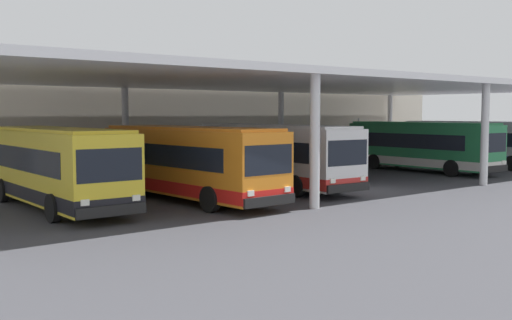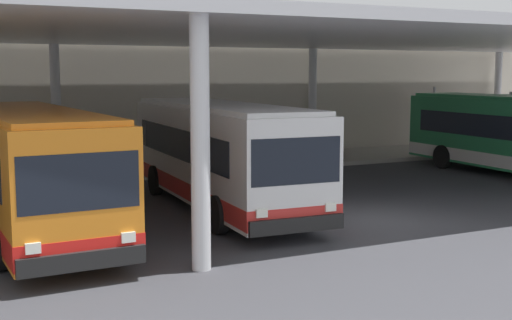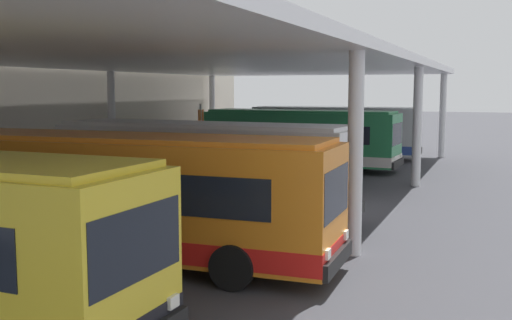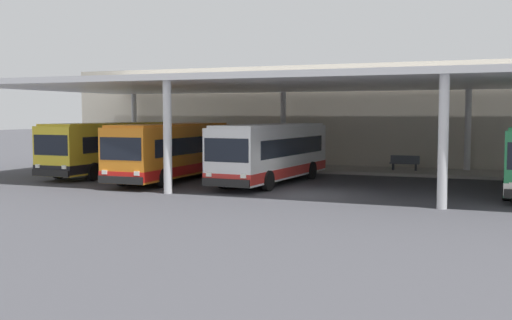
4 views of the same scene
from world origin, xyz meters
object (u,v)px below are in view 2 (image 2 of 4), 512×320
at_px(bus_middle_bay, 219,154).
at_px(banner_sign, 434,115).
at_px(bench_waiting, 262,149).
at_px(bus_second_bay, 31,169).

bearing_deg(bus_middle_bay, banner_sign, 26.93).
relative_size(bench_waiting, banner_sign, 0.56).
bearing_deg(banner_sign, bus_middle_bay, -153.07).
bearing_deg(bus_middle_bay, bus_second_bay, -171.27).
distance_m(bus_second_bay, bench_waiting, 14.70).
height_order(bus_second_bay, bench_waiting, bus_second_bay).
bearing_deg(bus_second_bay, bench_waiting, 39.26).
distance_m(bus_middle_bay, banner_sign, 16.66).
distance_m(bus_second_bay, bus_middle_bay, 5.67).
bearing_deg(bench_waiting, banner_sign, -5.50).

